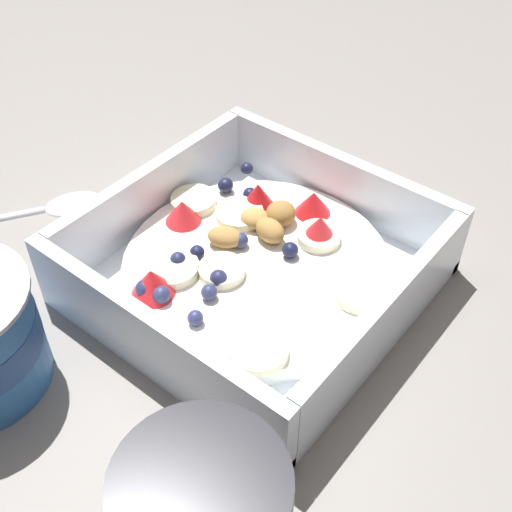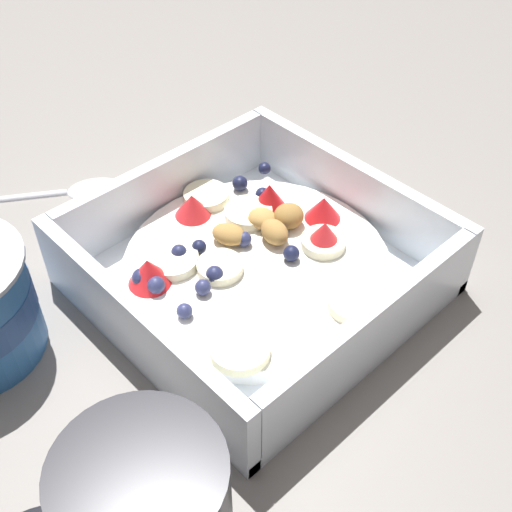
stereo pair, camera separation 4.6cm
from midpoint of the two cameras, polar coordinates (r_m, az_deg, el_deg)
The scene contains 3 objects.
ground_plane at distance 0.47m, azimuth -1.30°, elevation -3.51°, with size 2.40×2.40×0.00m, color gray.
fruit_bowl at distance 0.47m, azimuth -2.91°, elevation -0.94°, with size 0.22×0.22×0.06m.
spoon at distance 0.57m, azimuth -20.51°, elevation 3.94°, with size 0.11×0.16×0.01m.
Camera 1 is at (-0.19, 0.26, 0.34)m, focal length 45.76 mm.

